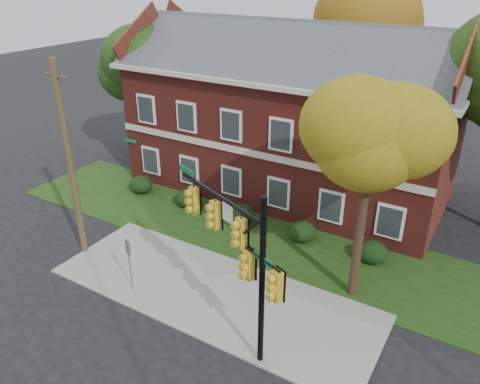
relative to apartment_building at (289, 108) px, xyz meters
The scene contains 15 objects.
ground 13.11m from the apartment_building, 80.50° to the right, with size 120.00×120.00×0.00m, color black.
sidewalk 12.18m from the apartment_building, 79.65° to the right, with size 14.00×5.00×0.08m, color gray.
grass_strip 8.01m from the apartment_building, 71.43° to the right, with size 30.00×6.00×0.04m, color #193811.
apartment_building is the anchor object (origin of this frame).
hedge_far_left 9.82m from the apartment_building, 143.11° to the right, with size 1.40×1.26×1.05m, color black.
hedge_left 7.73m from the apartment_building, 123.67° to the right, with size 1.40×1.26×1.05m, color black.
hedge_center 6.89m from the apartment_building, 90.00° to the right, with size 1.40×1.26×1.05m, color black.
hedge_right 7.73m from the apartment_building, 56.33° to the right, with size 1.40×1.26×1.05m, color black.
hedge_far_right 9.82m from the apartment_building, 36.89° to the right, with size 1.40×1.26×1.05m, color black.
tree_near_right 10.97m from the apartment_building, 48.23° to the right, with size 4.50×4.25×8.58m.
tree_left_rear 9.94m from the apartment_building, behind, with size 5.40×5.10×8.88m.
tree_far_rear 8.84m from the apartment_building, 80.29° to the left, with size 6.84×6.46×11.52m.
traffic_signal 13.58m from the apartment_building, 70.74° to the right, with size 5.38×2.30×6.40m.
utility_pole 12.53m from the apartment_building, 113.52° to the right, with size 1.41×0.32×9.06m.
sign_post 12.99m from the apartment_building, 94.40° to the right, with size 0.36×0.15×2.49m.
Camera 1 is at (9.12, -11.82, 12.39)m, focal length 35.00 mm.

